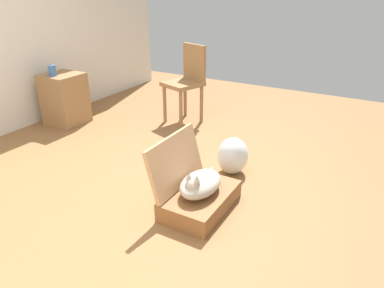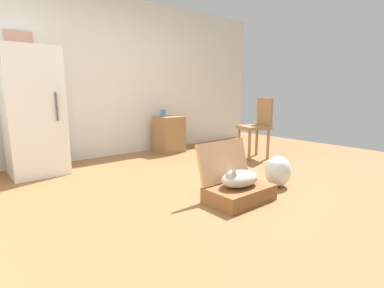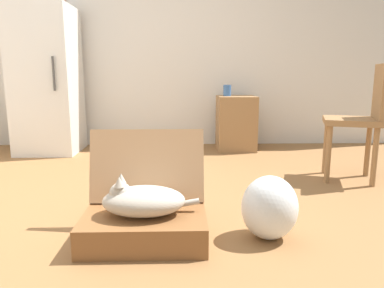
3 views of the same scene
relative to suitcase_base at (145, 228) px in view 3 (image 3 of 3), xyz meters
The scene contains 10 objects.
ground_plane 0.58m from the suitcase_base, 91.71° to the left, with size 7.68×7.68×0.00m, color olive.
wall_back 3.09m from the suitcase_base, 90.40° to the left, with size 6.40×0.15×2.60m.
suitcase_base is the anchor object (origin of this frame).
suitcase_lid 0.37m from the suitcase_base, 90.00° to the left, with size 0.66×0.43×0.04m, color tan.
cat 0.16m from the suitcase_base, behind, with size 0.52×0.28×0.22m.
plastic_bag_white 0.69m from the suitcase_base, ahead, with size 0.31×0.29×0.35m, color silver.
refrigerator 2.81m from the suitcase_base, 118.93° to the left, with size 0.66×0.69×1.62m.
side_table 2.58m from the suitcase_base, 70.69° to the left, with size 0.44×0.44×0.64m, color olive.
vase_tall 2.62m from the suitcase_base, 73.13° to the left, with size 0.09×0.09×0.13m, color #38609E.
chair 2.08m from the suitcase_base, 33.54° to the left, with size 0.54×0.52×0.97m.
Camera 3 is at (0.22, -2.42, 0.90)m, focal length 34.13 mm.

